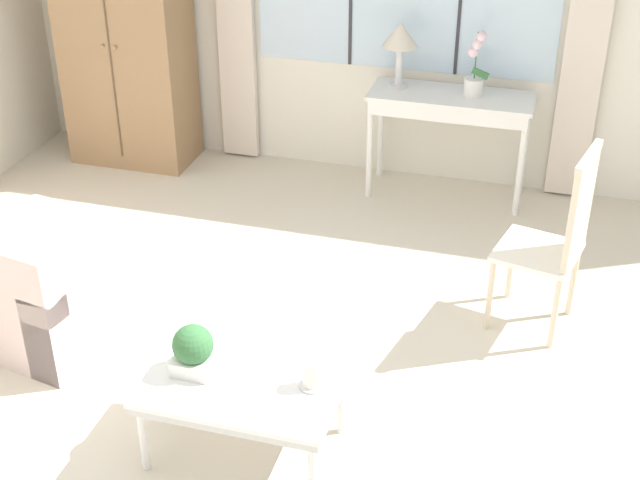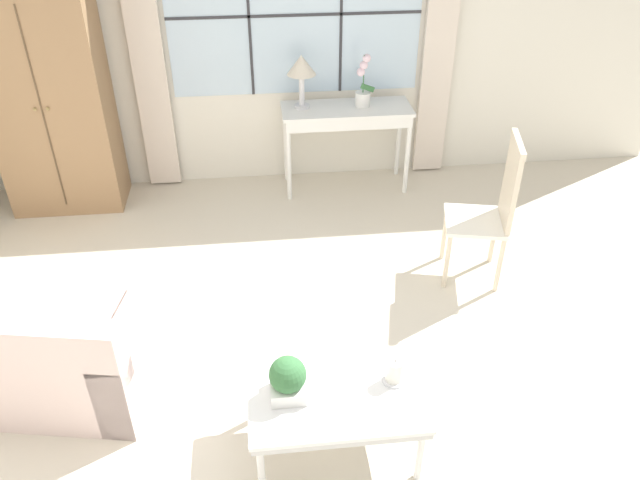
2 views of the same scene
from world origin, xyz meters
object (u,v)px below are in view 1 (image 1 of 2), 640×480
Objects in this scene: coffee_table at (243,389)px; pillar_candle at (312,375)px; table_lamp at (400,38)px; potted_orchid at (475,72)px; armchair_upholstered at (42,288)px; console_table at (451,107)px; side_chair_wooden at (559,233)px; armoire at (125,32)px; potted_plant_small at (193,350)px.

pillar_candle is (0.32, 0.06, 0.11)m from coffee_table.
coffee_table is at bearing -91.80° from table_lamp.
potted_orchid reaches higher than armchair_upholstered.
console_table is 1.76m from side_chair_wooden.
table_lamp is 0.51× the size of coffee_table.
armoire is 4.39× the size of table_lamp.
pillar_candle is (2.36, -2.93, -0.56)m from armoire.
potted_plant_small is at bearing -137.79° from side_chair_wooden.
armchair_upholstered is 1.64m from coffee_table.
pillar_candle is at bearing -93.34° from console_table.
side_chair_wooden is at bearing 15.65° from armchair_upholstered.
potted_plant_small is 1.61× the size of pillar_candle.
potted_plant_small is at bearing -96.49° from table_lamp.
side_chair_wooden is 1.23× the size of coffee_table.
table_lamp is 3.00m from armchair_upholstered.
coffee_table is (-0.64, -3.02, -0.59)m from potted_orchid.
potted_orchid is at bearing 114.25° from side_chair_wooden.
side_chair_wooden reaches higher than console_table.
armoire is at bearing -178.29° from table_lamp.
console_table is 1.03× the size of side_chair_wooden.
coffee_table is at bearing -101.99° from potted_orchid.
armchair_upholstered is 0.98× the size of side_chair_wooden.
console_table is 7.68× the size of pillar_candle.
pillar_candle is at bearing -85.67° from table_lamp.
armchair_upholstered is 4.53× the size of potted_plant_small.
armchair_upholstered is at bearing -132.21° from potted_orchid.
console_table is at bearing 0.47° from armoire.
table_lamp is at bearing 88.20° from coffee_table.
potted_plant_small is (-0.25, 0.02, 0.16)m from coffee_table.
armchair_upholstered is (0.54, -2.31, -0.79)m from armoire.
armoire is at bearing 155.82° from side_chair_wooden.
table_lamp is 1.93× the size of potted_plant_small.
armchair_upholstered is at bearing -164.35° from side_chair_wooden.
table_lamp is 3.15m from coffee_table.
armchair_upholstered is 1.93m from pillar_candle.
coffee_table is 0.30m from potted_plant_small.
table_lamp is 0.58m from potted_orchid.
potted_orchid reaches higher than console_table.
pillar_candle is (-0.32, -2.97, -0.48)m from potted_orchid.
armchair_upholstered is (-2.13, -2.35, -0.72)m from potted_orchid.
armoire is 3.73m from side_chair_wooden.
armchair_upholstered is 1.43m from potted_plant_small.
console_table reaches higher than potted_plant_small.
potted_plant_small is at bearing -176.38° from pillar_candle.
coffee_table is 3.77× the size of potted_plant_small.
console_table is 3.10m from armchair_upholstered.
table_lamp is at bearing 173.90° from console_table.
coffee_table is at bearing -24.18° from armchair_upholstered.
table_lamp reaches higher than potted_plant_small.
potted_plant_small is at bearing -106.52° from potted_orchid.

